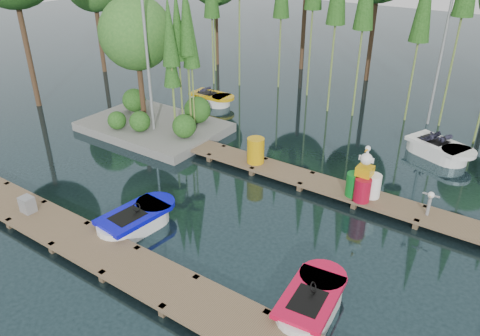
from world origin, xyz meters
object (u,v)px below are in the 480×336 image
Objects in this scene: drum_cluster at (363,183)px; boat_red at (311,303)px; utility_cabinet at (27,204)px; island at (148,59)px; boat_yellow_far at (211,99)px; yellow_barrel at (256,150)px; boat_blue at (136,221)px.

boat_red is at bearing -80.89° from drum_cluster.
utility_cabinet reaches higher than boat_red.
island is 13.00× the size of utility_cabinet.
boat_yellow_far is 7.73m from yellow_barrel.
boat_red is 7.56m from yellow_barrel.
island is 3.64× the size of drum_cluster.
boat_blue is 3.51m from utility_cabinet.
drum_cluster is at bearing -5.14° from island.
island is 2.46× the size of boat_red.
yellow_barrel is at bearing -19.84° from boat_yellow_far.
drum_cluster is at bearing -6.63° from boat_yellow_far.
drum_cluster is (5.20, 5.26, 0.58)m from boat_blue.
drum_cluster is at bearing 39.47° from utility_cabinet.
yellow_barrel is at bearing 86.14° from boat_blue.
island is 6.63m from yellow_barrel.
island reaches higher than utility_cabinet.
drum_cluster is (8.32, 6.85, 0.29)m from utility_cabinet.
boat_red is 15.22m from boat_yellow_far.
boat_blue is at bearing -134.67° from drum_cluster.
island is at bearing 135.64° from boat_blue.
boat_yellow_far is 12.05m from utility_cabinet.
drum_cluster is (10.29, -5.03, 0.57)m from boat_yellow_far.
yellow_barrel reaches higher than boat_red.
boat_red is (6.06, -0.08, -0.01)m from boat_blue.
yellow_barrel reaches higher than boat_blue.
boat_yellow_far is (-5.09, 10.29, 0.01)m from boat_blue.
boat_blue is at bearing 173.25° from boat_red.
boat_blue is 7.42m from drum_cluster.
utility_cabinet is (2.13, -7.79, -2.62)m from island.
boat_red is 5.44m from drum_cluster.
boat_yellow_far is 4.95× the size of utility_cabinet.
boat_blue is at bearing 26.99° from utility_cabinet.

